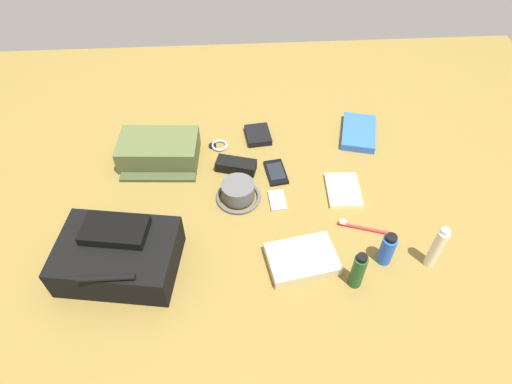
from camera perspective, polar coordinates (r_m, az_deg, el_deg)
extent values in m
cube|color=brown|center=(1.49, 0.00, -1.33)|extent=(2.64, 2.02, 0.02)
cube|color=black|center=(1.34, -17.37, -7.92)|extent=(0.36, 0.28, 0.11)
cube|color=black|center=(1.31, -17.80, -4.70)|extent=(0.20, 0.13, 0.03)
cylinder|color=black|center=(1.23, -18.83, -10.49)|extent=(0.15, 0.02, 0.02)
cube|color=#47512D|center=(1.63, -12.44, 5.39)|extent=(0.29, 0.18, 0.09)
cube|color=#394124|center=(1.59, -12.50, 2.15)|extent=(0.27, 0.08, 0.01)
cylinder|color=#4C4C4C|center=(1.46, -2.34, 0.18)|extent=(0.11, 0.11, 0.06)
torus|color=#4C4C4C|center=(1.48, -2.30, -0.62)|extent=(0.15, 0.15, 0.01)
cylinder|color=beige|center=(1.37, 22.28, -6.81)|extent=(0.03, 0.03, 0.15)
cylinder|color=silver|center=(1.31, 23.31, -4.72)|extent=(0.02, 0.02, 0.01)
cylinder|color=blue|center=(1.35, 16.56, -7.20)|extent=(0.04, 0.04, 0.10)
cylinder|color=black|center=(1.30, 17.11, -5.71)|extent=(0.03, 0.03, 0.01)
cylinder|color=#19471E|center=(1.27, 13.03, -9.99)|extent=(0.04, 0.04, 0.12)
cylinder|color=black|center=(1.22, 13.58, -8.28)|extent=(0.03, 0.03, 0.01)
cube|color=blue|center=(1.75, 13.14, 7.53)|extent=(0.17, 0.22, 0.03)
cube|color=white|center=(1.75, 13.12, 7.43)|extent=(0.16, 0.21, 0.02)
cube|color=black|center=(1.56, 2.60, 2.54)|extent=(0.08, 0.13, 0.01)
cube|color=black|center=(1.56, 2.61, 2.72)|extent=(0.06, 0.09, 0.00)
cube|color=#B7B7BC|center=(1.47, 2.77, -1.09)|extent=(0.06, 0.09, 0.01)
cylinder|color=silver|center=(1.48, 2.72, -0.52)|extent=(0.03, 0.03, 0.00)
torus|color=#99999E|center=(1.67, -4.74, 6.04)|extent=(0.06, 0.06, 0.01)
cylinder|color=black|center=(1.67, -5.64, 5.99)|extent=(0.03, 0.03, 0.01)
cylinder|color=red|center=(1.44, 13.72, -4.57)|extent=(0.16, 0.06, 0.01)
cube|color=white|center=(1.43, 11.18, -3.82)|extent=(0.02, 0.02, 0.01)
cube|color=black|center=(1.70, 0.26, 7.38)|extent=(0.10, 0.12, 0.02)
cube|color=beige|center=(1.53, 11.22, 0.24)|extent=(0.12, 0.15, 0.02)
cube|color=#C6B289|center=(1.32, 5.96, -8.64)|extent=(0.22, 0.17, 0.04)
cube|color=black|center=(1.56, -2.59, 3.43)|extent=(0.15, 0.09, 0.04)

